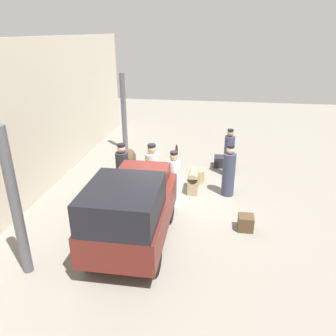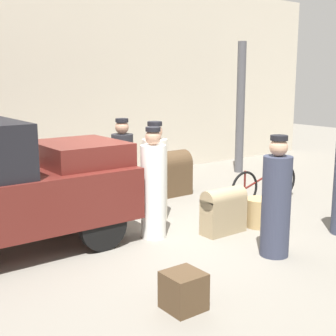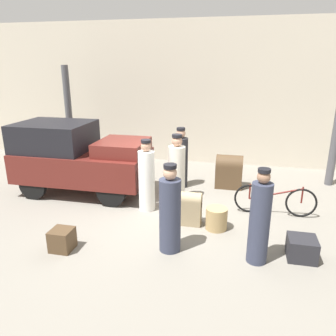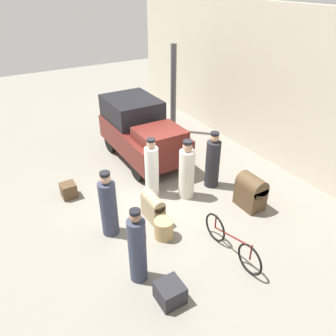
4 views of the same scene
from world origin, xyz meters
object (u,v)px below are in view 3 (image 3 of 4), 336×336
object	(u,v)px
suitcase_small_leather	(62,240)
porter_lifting_near_truck	(181,160)
suitcase_tan_flat	(184,207)
trunk_barrel_dark	(229,171)
porter_carrying_trunk	(260,220)
porter_standing_middle	(170,212)
conductor_in_dark_uniform	(177,171)
wicker_basket	(216,218)
bicycle	(275,200)
trunk_wicker_pale	(302,248)
porter_with_bicycle	(147,179)
truck	(78,156)

from	to	relation	value
suitcase_small_leather	porter_lifting_near_truck	bearing A→B (deg)	67.60
suitcase_small_leather	suitcase_tan_flat	size ratio (longest dim) A/B	0.56
trunk_barrel_dark	porter_carrying_trunk	bearing A→B (deg)	-79.68
porter_standing_middle	suitcase_small_leather	world-z (taller)	porter_standing_middle
conductor_in_dark_uniform	wicker_basket	bearing A→B (deg)	-50.58
wicker_basket	porter_standing_middle	world-z (taller)	porter_standing_middle
bicycle	porter_standing_middle	xyz separation A→B (m)	(-1.93, -1.89, 0.39)
bicycle	trunk_wicker_pale	world-z (taller)	bicycle
trunk_barrel_dark	suitcase_tan_flat	xyz separation A→B (m)	(-0.80, -2.34, -0.09)
trunk_barrel_dark	trunk_wicker_pale	size ratio (longest dim) A/B	1.87
trunk_wicker_pale	suitcase_small_leather	bearing A→B (deg)	-171.21
porter_with_bicycle	suitcase_small_leather	bearing A→B (deg)	-117.18
wicker_basket	trunk_barrel_dark	world-z (taller)	trunk_barrel_dark
truck	conductor_in_dark_uniform	size ratio (longest dim) A/B	2.02
bicycle	porter_carrying_trunk	size ratio (longest dim) A/B	1.06
porter_carrying_trunk	trunk_barrel_dark	bearing A→B (deg)	100.32
porter_lifting_near_truck	suitcase_tan_flat	size ratio (longest dim) A/B	2.30
porter_carrying_trunk	suitcase_small_leather	bearing A→B (deg)	-173.48
trunk_barrel_dark	wicker_basket	bearing A→B (deg)	-93.02
conductor_in_dark_uniform	suitcase_tan_flat	size ratio (longest dim) A/B	2.31
porter_carrying_trunk	trunk_wicker_pale	bearing A→B (deg)	18.58
porter_carrying_trunk	porter_standing_middle	distance (m)	1.50
conductor_in_dark_uniform	porter_carrying_trunk	bearing A→B (deg)	-51.56
porter_with_bicycle	suitcase_tan_flat	distance (m)	1.13
truck	suitcase_small_leather	bearing A→B (deg)	-69.42
truck	trunk_wicker_pale	bearing A→B (deg)	-21.55
porter_carrying_trunk	conductor_in_dark_uniform	world-z (taller)	porter_carrying_trunk
suitcase_small_leather	wicker_basket	bearing A→B (deg)	27.78
truck	conductor_in_dark_uniform	bearing A→B (deg)	0.56
truck	trunk_barrel_dark	world-z (taller)	truck
trunk_wicker_pale	wicker_basket	bearing A→B (deg)	153.69
truck	suitcase_small_leather	size ratio (longest dim) A/B	8.40
bicycle	suitcase_small_leather	distance (m)	4.46
porter_lifting_near_truck	porter_standing_middle	world-z (taller)	porter_lifting_near_truck
porter_with_bicycle	wicker_basket	bearing A→B (deg)	-19.81
wicker_basket	porter_standing_middle	distance (m)	1.32
wicker_basket	porter_standing_middle	xyz separation A→B (m)	(-0.75, -0.96, 0.50)
bicycle	trunk_barrel_dark	distance (m)	1.85
conductor_in_dark_uniform	trunk_barrel_dark	distance (m)	1.67
trunk_wicker_pale	suitcase_tan_flat	size ratio (longest dim) A/B	0.67
porter_lifting_near_truck	suitcase_small_leather	distance (m)	3.91
bicycle	porter_lifting_near_truck	size ratio (longest dim) A/B	1.08
trunk_barrel_dark	suitcase_small_leather	distance (m)	4.71
truck	trunk_wicker_pale	xyz separation A→B (m)	(5.12, -2.02, -0.77)
bicycle	trunk_barrel_dark	xyz separation A→B (m)	(-1.06, 1.51, 0.12)
porter_standing_middle	suitcase_small_leather	distance (m)	1.99
wicker_basket	conductor_in_dark_uniform	xyz separation A→B (m)	(-1.07, 1.31, 0.51)
porter_standing_middle	truck	bearing A→B (deg)	142.04
porter_with_bicycle	trunk_barrel_dark	size ratio (longest dim) A/B	1.84
porter_carrying_trunk	suitcase_tan_flat	world-z (taller)	porter_carrying_trunk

